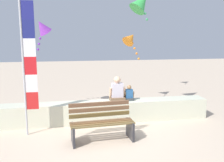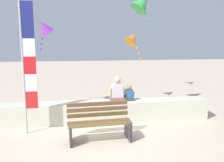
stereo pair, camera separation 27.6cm
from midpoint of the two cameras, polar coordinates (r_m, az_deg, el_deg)
The scene contains 9 objects.
ground_plane at distance 6.35m, azimuth -0.41°, elevation -12.57°, with size 40.00×40.00×0.00m, color beige.
seawall_ledge at distance 7.30m, azimuth -1.57°, elevation -7.02°, with size 6.40×0.56×0.60m, color beige.
park_bench at distance 6.01m, azimuth -1.59°, elevation -9.71°, with size 1.54×0.71×0.88m.
person_adult at distance 7.25m, azimuth 2.31°, elevation -2.39°, with size 0.47×0.35×0.73m.
person_child at distance 7.35m, azimuth 5.08°, elevation -3.10°, with size 0.30×0.22×0.46m.
flag_banner at distance 6.39m, azimuth -17.80°, elevation 4.17°, with size 0.34×0.05×3.29m.
kite_purple at distance 8.32m, azimuth -14.39°, elevation 11.85°, with size 0.71×0.71×1.05m.
kite_green at distance 8.15m, azimuth 8.14°, elevation 17.49°, with size 0.91×0.75×0.97m.
kite_orange at distance 9.14m, azimuth 5.71°, elevation 9.68°, with size 0.75×0.72×1.06m.
Camera 2 is at (-0.62, -5.83, 2.44)m, focal length 39.80 mm.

